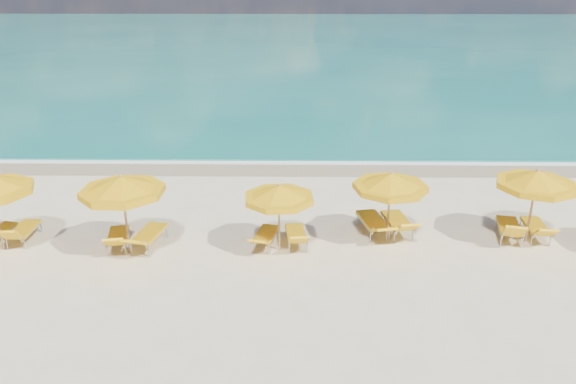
{
  "coord_description": "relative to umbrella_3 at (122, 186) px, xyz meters",
  "views": [
    {
      "loc": [
        0.24,
        -15.12,
        7.9
      ],
      "look_at": [
        0.0,
        1.5,
        1.2
      ],
      "focal_mm": 35.0,
      "sensor_mm": 36.0,
      "label": 1
    }
  ],
  "objects": [
    {
      "name": "lounger_6_right",
      "position": [
        12.42,
        1.15,
        -1.89
      ],
      "size": [
        0.73,
        1.84,
        0.8
      ],
      "rotation": [
        0.0,
        0.0,
        -0.08
      ],
      "color": "#A5A8AD",
      "rests_on": "ground"
    },
    {
      "name": "foam_line",
      "position": [
        4.68,
        8.59,
        -2.11
      ],
      "size": [
        120.0,
        1.2,
        0.03
      ],
      "primitive_type": "cube",
      "color": "white",
      "rests_on": "ground"
    },
    {
      "name": "whitecap_far",
      "position": [
        12.68,
        24.39,
        -2.11
      ],
      "size": [
        18.0,
        0.3,
        0.05
      ],
      "primitive_type": "cube",
      "color": "white",
      "rests_on": "ground"
    },
    {
      "name": "whitecap_near",
      "position": [
        -1.32,
        17.39,
        -2.11
      ],
      "size": [
        14.0,
        0.36,
        0.05
      ],
      "primitive_type": "cube",
      "color": "white",
      "rests_on": "ground"
    },
    {
      "name": "umbrella_4",
      "position": [
        4.45,
        0.22,
        -0.3
      ],
      "size": [
        2.63,
        2.63,
        2.12
      ],
      "rotation": [
        0.0,
        0.0,
        -0.3
      ],
      "color": "tan",
      "rests_on": "ground"
    },
    {
      "name": "lounger_3_right",
      "position": [
        0.49,
        0.38,
        -1.87
      ],
      "size": [
        0.98,
        2.06,
        0.81
      ],
      "rotation": [
        0.0,
        0.0,
        -0.18
      ],
      "color": "#A5A8AD",
      "rests_on": "ground"
    },
    {
      "name": "lounger_2_right",
      "position": [
        -3.45,
        0.68,
        -1.89
      ],
      "size": [
        0.63,
        1.75,
        0.85
      ],
      "rotation": [
        0.0,
        0.0,
        0.01
      ],
      "color": "#A5A8AD",
      "rests_on": "ground"
    },
    {
      "name": "wet_sand_band",
      "position": [
        4.68,
        7.79,
        -2.11
      ],
      "size": [
        120.0,
        2.6,
        0.01
      ],
      "primitive_type": "cube",
      "color": "tan",
      "rests_on": "ground"
    },
    {
      "name": "lounger_4_left",
      "position": [
        4.02,
        0.51,
        -1.91
      ],
      "size": [
        0.89,
        1.79,
        0.69
      ],
      "rotation": [
        0.0,
        0.0,
        -0.21
      ],
      "color": "#A5A8AD",
      "rests_on": "ground"
    },
    {
      "name": "umbrella_3",
      "position": [
        0.0,
        0.0,
        0.0
      ],
      "size": [
        3.14,
        3.14,
        2.48
      ],
      "rotation": [
        0.0,
        0.0,
        0.35
      ],
      "color": "tan",
      "rests_on": "ground"
    },
    {
      "name": "umbrella_5",
      "position": [
        7.74,
        0.82,
        -0.16
      ],
      "size": [
        2.64,
        2.64,
        2.29
      ],
      "rotation": [
        0.0,
        0.0,
        -0.19
      ],
      "color": "tan",
      "rests_on": "ground"
    },
    {
      "name": "lounger_3_left",
      "position": [
        -0.42,
        0.32,
        -1.9
      ],
      "size": [
        0.89,
        1.8,
        0.79
      ],
      "rotation": [
        0.0,
        0.0,
        0.19
      ],
      "color": "#A5A8AD",
      "rests_on": "ground"
    },
    {
      "name": "lounger_5_right",
      "position": [
        8.17,
        1.4,
        -1.87
      ],
      "size": [
        0.96,
        2.07,
        0.88
      ],
      "rotation": [
        0.0,
        0.0,
        0.15
      ],
      "color": "#A5A8AD",
      "rests_on": "ground"
    },
    {
      "name": "lounger_4_right",
      "position": [
        4.95,
        0.55,
        -1.9
      ],
      "size": [
        0.74,
        1.77,
        0.78
      ],
      "rotation": [
        0.0,
        0.0,
        0.1
      ],
      "color": "#A5A8AD",
      "rests_on": "ground"
    },
    {
      "name": "ocean",
      "position": [
        4.68,
        48.39,
        -2.11
      ],
      "size": [
        120.0,
        80.0,
        0.3
      ],
      "primitive_type": "cube",
      "color": "#12665C",
      "rests_on": "ground"
    },
    {
      "name": "lounger_5_left",
      "position": [
        7.4,
        1.39,
        -1.87
      ],
      "size": [
        1.08,
        2.18,
        0.77
      ],
      "rotation": [
        0.0,
        0.0,
        0.21
      ],
      "color": "#A5A8AD",
      "rests_on": "ground"
    },
    {
      "name": "ground_plane",
      "position": [
        4.68,
        0.39,
        -2.11
      ],
      "size": [
        120.0,
        120.0,
        0.0
      ],
      "primitive_type": "plane",
      "color": "beige"
    },
    {
      "name": "lounger_6_left",
      "position": [
        11.56,
        1.07,
        -1.87
      ],
      "size": [
        0.98,
        1.93,
        0.92
      ],
      "rotation": [
        0.0,
        0.0,
        -0.2
      ],
      "color": "#A5A8AD",
      "rests_on": "ground"
    },
    {
      "name": "umbrella_6",
      "position": [
        12.05,
        0.88,
        -0.08
      ],
      "size": [
        2.48,
        2.48,
        2.39
      ],
      "rotation": [
        0.0,
        0.0,
        0.05
      ],
      "color": "tan",
      "rests_on": "ground"
    }
  ]
}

